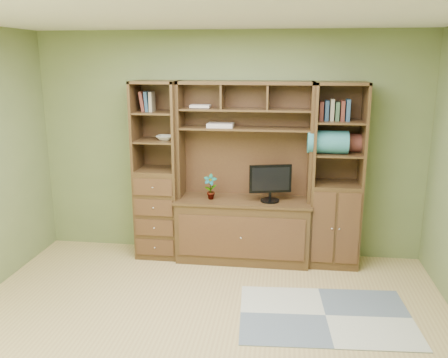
# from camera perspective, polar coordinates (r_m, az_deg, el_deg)

# --- Properties ---
(room) EXTENTS (4.60, 4.10, 2.64)m
(room) POSITION_cam_1_polar(r_m,az_deg,el_deg) (3.61, -3.32, -1.54)
(room) COLOR tan
(room) RESTS_ON ground
(center_hutch) EXTENTS (1.54, 0.53, 2.05)m
(center_hutch) POSITION_cam_1_polar(r_m,az_deg,el_deg) (5.32, 2.37, 0.57)
(center_hutch) COLOR #442D17
(center_hutch) RESTS_ON ground
(left_tower) EXTENTS (0.50, 0.45, 2.05)m
(left_tower) POSITION_cam_1_polar(r_m,az_deg,el_deg) (5.53, -7.96, 0.98)
(left_tower) COLOR #442D17
(left_tower) RESTS_ON ground
(right_tower) EXTENTS (0.55, 0.45, 2.05)m
(right_tower) POSITION_cam_1_polar(r_m,az_deg,el_deg) (5.37, 13.37, 0.31)
(right_tower) COLOR #442D17
(right_tower) RESTS_ON ground
(rug) EXTENTS (1.62, 1.14, 0.01)m
(rug) POSITION_cam_1_polar(r_m,az_deg,el_deg) (4.60, 12.11, -15.77)
(rug) COLOR #939898
(rug) RESTS_ON ground
(monitor) EXTENTS (0.51, 0.32, 0.58)m
(monitor) POSITION_cam_1_polar(r_m,az_deg,el_deg) (5.27, 5.60, 0.32)
(monitor) COLOR black
(monitor) RESTS_ON center_hutch
(orchid) EXTENTS (0.15, 0.10, 0.29)m
(orchid) POSITION_cam_1_polar(r_m,az_deg,el_deg) (5.37, -1.66, -0.95)
(orchid) COLOR #A85B39
(orchid) RESTS_ON center_hutch
(magazines) EXTENTS (0.29, 0.21, 0.04)m
(magazines) POSITION_cam_1_polar(r_m,az_deg,el_deg) (5.34, -0.42, 6.51)
(magazines) COLOR beige
(magazines) RESTS_ON center_hutch
(bowl) EXTENTS (0.20, 0.20, 0.05)m
(bowl) POSITION_cam_1_polar(r_m,az_deg,el_deg) (5.43, -7.10, 4.96)
(bowl) COLOR white
(bowl) RESTS_ON left_tower
(blanket_teal) EXTENTS (0.43, 0.25, 0.25)m
(blanket_teal) POSITION_cam_1_polar(r_m,az_deg,el_deg) (5.23, 12.37, 4.37)
(blanket_teal) COLOR #2D7178
(blanket_teal) RESTS_ON right_tower
(blanket_red) EXTENTS (0.36, 0.20, 0.20)m
(blanket_red) POSITION_cam_1_polar(r_m,az_deg,el_deg) (5.38, 14.47, 4.26)
(blanket_red) COLOR brown
(blanket_red) RESTS_ON right_tower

